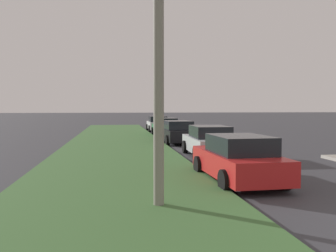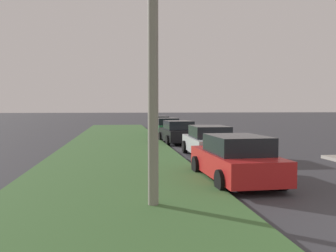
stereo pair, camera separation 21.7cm
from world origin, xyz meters
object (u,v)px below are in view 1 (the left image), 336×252
Objects in this scene: parked_car_green at (166,127)px; parked_car_red at (238,159)px; streetlight at (174,16)px; parked_car_black at (177,132)px; parked_car_white at (158,124)px; parked_car_silver at (209,141)px.

parked_car_red is at bearing 179.29° from parked_car_green.
streetlight is at bearing 135.15° from parked_car_red.
parked_car_green is at bearing -2.76° from parked_car_red.
parked_car_black is at bearing -10.27° from streetlight.
parked_car_red is 24.00m from parked_car_white.
parked_car_red is at bearing -42.94° from streetlight.
parked_car_white is (6.06, -0.07, 0.00)m from parked_car_green.
parked_car_black is (6.36, 0.42, 0.00)m from parked_car_silver.
parked_car_white is at bearing 1.70° from parked_car_silver.
parked_car_black is 0.59× the size of streetlight.
parked_car_green is 1.00× the size of parked_car_white.
parked_car_red is 17.94m from parked_car_green.
streetlight is (-20.62, 2.76, 3.67)m from parked_car_green.
parked_car_white is 27.08m from streetlight.
parked_car_red is at bearing 176.18° from parked_car_black.
streetlight is at bearing 160.62° from parked_car_silver.
streetlight is at bearing 172.51° from parked_car_green.
streetlight reaches higher than parked_car_black.
parked_car_red is 5.72m from parked_car_silver.
parked_car_red is 1.01× the size of parked_car_white.
parked_car_green is at bearing 179.79° from parked_car_white.
streetlight is (-14.73, 2.67, 3.67)m from parked_car_black.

